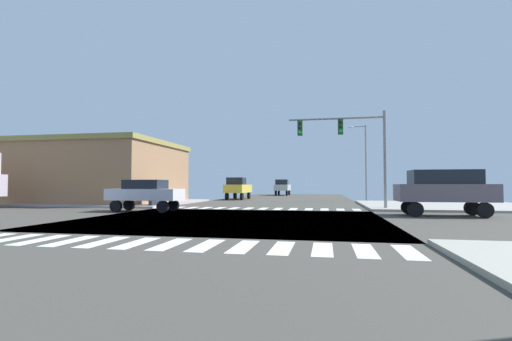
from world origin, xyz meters
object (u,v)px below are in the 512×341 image
street_lamp (363,155)px  sedan_farside_2 (145,193)px  bank_building (86,173)px  suv_leading_1 (444,189)px  pickup_crossing_1 (238,187)px  traffic_signal_mast (346,137)px  pickup_queued_2 (283,187)px

street_lamp → sedan_farside_2: bearing=-130.0°
bank_building → suv_leading_1: size_ratio=3.66×
bank_building → sedan_farside_2: bank_building is taller
street_lamp → suv_leading_1: size_ratio=1.61×
street_lamp → bank_building: size_ratio=0.44×
pickup_crossing_1 → traffic_signal_mast: bearing=126.8°
bank_building → traffic_signal_mast: bearing=-12.2°
pickup_crossing_1 → pickup_queued_2: (3.00, 15.72, 0.00)m
traffic_signal_mast → bank_building: bearing=167.8°
bank_building → suv_leading_1: bearing=-18.1°
sedan_farside_2 → pickup_queued_2: (4.21, 33.91, 0.17)m
bank_building → sedan_farside_2: (10.40, -8.78, -1.54)m
street_lamp → traffic_signal_mast: bearing=-100.2°
traffic_signal_mast → street_lamp: (2.33, 12.92, -0.15)m
traffic_signal_mast → bank_building: (-22.25, 4.82, -1.98)m
street_lamp → pickup_queued_2: street_lamp is taller
sedan_farside_2 → pickup_queued_2: size_ratio=0.84×
street_lamp → pickup_crossing_1: 13.43m
traffic_signal_mast → street_lamp: street_lamp is taller
street_lamp → pickup_crossing_1: (-12.97, 1.31, -3.20)m
traffic_signal_mast → pickup_queued_2: bearing=104.3°
traffic_signal_mast → street_lamp: bearing=79.8°
street_lamp → pickup_queued_2: size_ratio=1.46×
traffic_signal_mast → pickup_queued_2: 31.09m
pickup_crossing_1 → sedan_farside_2: bearing=86.2°
bank_building → sedan_farside_2: bearing=-40.2°
pickup_crossing_1 → pickup_queued_2: same height
street_lamp → pickup_queued_2: (-9.97, 17.03, -3.20)m
pickup_queued_2 → suv_leading_1: bearing=109.9°
traffic_signal_mast → pickup_crossing_1: size_ratio=1.23×
bank_building → pickup_crossing_1: size_ratio=3.30×
bank_building → suv_leading_1: 28.29m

